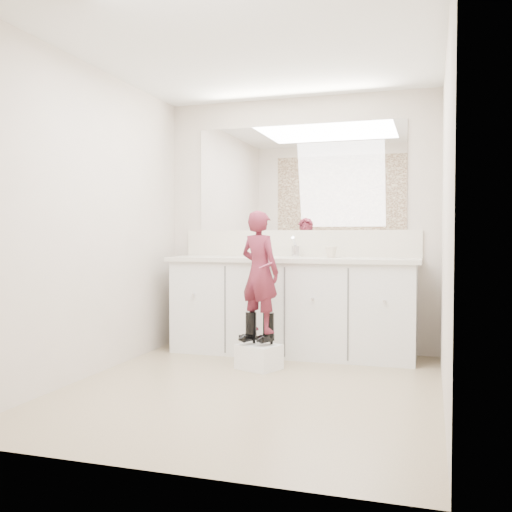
% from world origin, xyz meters
% --- Properties ---
extents(floor, '(3.00, 3.00, 0.00)m').
position_xyz_m(floor, '(0.00, 0.00, 0.00)').
color(floor, '#826B55').
rests_on(floor, ground).
extents(ceiling, '(3.00, 3.00, 0.00)m').
position_xyz_m(ceiling, '(0.00, 0.00, 2.40)').
color(ceiling, white).
rests_on(ceiling, wall_back).
extents(wall_back, '(2.60, 0.00, 2.60)m').
position_xyz_m(wall_back, '(0.00, 1.50, 1.20)').
color(wall_back, '#BFB2A3').
rests_on(wall_back, floor).
extents(wall_front, '(2.60, 0.00, 2.60)m').
position_xyz_m(wall_front, '(0.00, -1.50, 1.20)').
color(wall_front, '#BFB2A3').
rests_on(wall_front, floor).
extents(wall_left, '(0.00, 3.00, 3.00)m').
position_xyz_m(wall_left, '(-1.30, 0.00, 1.20)').
color(wall_left, '#BFB2A3').
rests_on(wall_left, floor).
extents(wall_right, '(0.00, 3.00, 3.00)m').
position_xyz_m(wall_right, '(1.30, 0.00, 1.20)').
color(wall_right, '#BFB2A3').
rests_on(wall_right, floor).
extents(vanity_cabinet, '(2.20, 0.55, 0.85)m').
position_xyz_m(vanity_cabinet, '(0.00, 1.23, 0.42)').
color(vanity_cabinet, silver).
rests_on(vanity_cabinet, floor).
extents(countertop, '(2.28, 0.58, 0.04)m').
position_xyz_m(countertop, '(0.00, 1.21, 0.87)').
color(countertop, beige).
rests_on(countertop, vanity_cabinet).
extents(backsplash, '(2.28, 0.03, 0.25)m').
position_xyz_m(backsplash, '(0.00, 1.49, 1.02)').
color(backsplash, beige).
rests_on(backsplash, countertop).
extents(mirror, '(2.00, 0.02, 1.00)m').
position_xyz_m(mirror, '(0.00, 1.49, 1.64)').
color(mirror, white).
rests_on(mirror, wall_back).
extents(dot_panel, '(2.00, 0.01, 1.20)m').
position_xyz_m(dot_panel, '(0.00, -1.49, 1.65)').
color(dot_panel, '#472819').
rests_on(dot_panel, wall_front).
extents(faucet, '(0.08, 0.08, 0.10)m').
position_xyz_m(faucet, '(0.00, 1.38, 0.94)').
color(faucet, silver).
rests_on(faucet, countertop).
extents(cup, '(0.15, 0.15, 0.10)m').
position_xyz_m(cup, '(0.35, 1.27, 0.94)').
color(cup, beige).
rests_on(cup, countertop).
extents(soap_bottle, '(0.09, 0.09, 0.16)m').
position_xyz_m(soap_bottle, '(-0.39, 1.24, 0.97)').
color(soap_bottle, white).
rests_on(soap_bottle, countertop).
extents(step_stool, '(0.39, 0.36, 0.20)m').
position_xyz_m(step_stool, '(-0.12, 0.58, 0.10)').
color(step_stool, white).
rests_on(step_stool, floor).
extents(boot_left, '(0.16, 0.20, 0.26)m').
position_xyz_m(boot_left, '(-0.20, 0.60, 0.33)').
color(boot_left, black).
rests_on(boot_left, step_stool).
extents(boot_right, '(0.16, 0.20, 0.26)m').
position_xyz_m(boot_right, '(-0.05, 0.60, 0.33)').
color(boot_right, black).
rests_on(boot_right, step_stool).
extents(toddler, '(0.42, 0.36, 0.99)m').
position_xyz_m(toddler, '(-0.12, 0.60, 0.79)').
color(toddler, '#972E4D').
rests_on(toddler, step_stool).
extents(toothbrush, '(0.13, 0.06, 0.06)m').
position_xyz_m(toothbrush, '(-0.05, 0.52, 0.85)').
color(toothbrush, '#DA5483').
rests_on(toothbrush, toddler).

